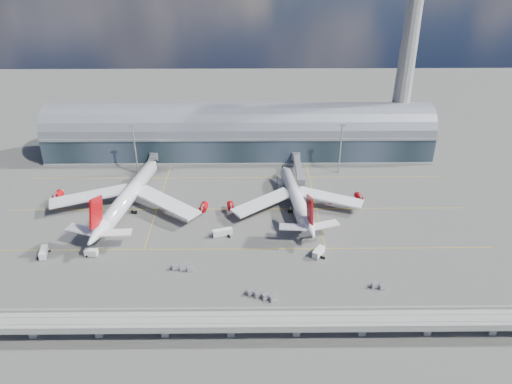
{
  "coord_description": "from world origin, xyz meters",
  "views": [
    {
      "loc": [
        6.55,
        -167.39,
        112.22
      ],
      "look_at": [
        8.32,
        10.0,
        14.0
      ],
      "focal_mm": 35.0,
      "sensor_mm": 36.0,
      "label": 1
    }
  ],
  "objects_px": {
    "control_tower": "(408,55)",
    "floodlight_mast_left": "(135,148)",
    "service_truck_3": "(318,252)",
    "cargo_train_2": "(378,286)",
    "floodlight_mast_right": "(341,148)",
    "airliner_right": "(297,199)",
    "service_truck_1": "(91,253)",
    "airliner_left": "(127,198)",
    "cargo_train_1": "(262,295)",
    "service_truck_5": "(285,193)",
    "service_truck_0": "(44,253)",
    "cargo_train_0": "(183,268)",
    "service_truck_4": "(281,184)",
    "service_truck_2": "(223,232)"
  },
  "relations": [
    {
      "from": "service_truck_1",
      "to": "cargo_train_1",
      "type": "distance_m",
      "value": 68.19
    },
    {
      "from": "control_tower",
      "to": "airliner_right",
      "type": "xyz_separation_m",
      "value": [
        -59.03,
        -63.46,
        -46.46
      ]
    },
    {
      "from": "service_truck_1",
      "to": "service_truck_4",
      "type": "xyz_separation_m",
      "value": [
        74.22,
        53.86,
        0.22
      ]
    },
    {
      "from": "control_tower",
      "to": "cargo_train_1",
      "type": "height_order",
      "value": "control_tower"
    },
    {
      "from": "service_truck_1",
      "to": "cargo_train_0",
      "type": "bearing_deg",
      "value": -100.27
    },
    {
      "from": "floodlight_mast_right",
      "to": "airliner_right",
      "type": "distance_m",
      "value": 43.66
    },
    {
      "from": "cargo_train_2",
      "to": "cargo_train_1",
      "type": "bearing_deg",
      "value": 81.77
    },
    {
      "from": "service_truck_0",
      "to": "service_truck_3",
      "type": "bearing_deg",
      "value": -11.07
    },
    {
      "from": "floodlight_mast_left",
      "to": "service_truck_1",
      "type": "relative_size",
      "value": 5.14
    },
    {
      "from": "control_tower",
      "to": "cargo_train_0",
      "type": "xyz_separation_m",
      "value": [
        -103.46,
        -105.83,
        -50.67
      ]
    },
    {
      "from": "floodlight_mast_right",
      "to": "cargo_train_0",
      "type": "distance_m",
      "value": 104.43
    },
    {
      "from": "service_truck_0",
      "to": "service_truck_5",
      "type": "height_order",
      "value": "service_truck_0"
    },
    {
      "from": "service_truck_2",
      "to": "service_truck_4",
      "type": "bearing_deg",
      "value": -49.09
    },
    {
      "from": "airliner_left",
      "to": "service_truck_3",
      "type": "xyz_separation_m",
      "value": [
        78.73,
        -33.63,
        -4.88
      ]
    },
    {
      "from": "floodlight_mast_left",
      "to": "service_truck_5",
      "type": "relative_size",
      "value": 4.35
    },
    {
      "from": "airliner_right",
      "to": "service_truck_1",
      "type": "height_order",
      "value": "airliner_right"
    },
    {
      "from": "control_tower",
      "to": "airliner_right",
      "type": "distance_m",
      "value": 98.33
    },
    {
      "from": "airliner_right",
      "to": "airliner_left",
      "type": "bearing_deg",
      "value": 173.12
    },
    {
      "from": "cargo_train_0",
      "to": "cargo_train_2",
      "type": "distance_m",
      "value": 69.32
    },
    {
      "from": "service_truck_4",
      "to": "cargo_train_0",
      "type": "height_order",
      "value": "service_truck_4"
    },
    {
      "from": "service_truck_3",
      "to": "control_tower",
      "type": "bearing_deg",
      "value": 95.15
    },
    {
      "from": "airliner_left",
      "to": "service_truck_4",
      "type": "bearing_deg",
      "value": 27.01
    },
    {
      "from": "floodlight_mast_right",
      "to": "service_truck_3",
      "type": "relative_size",
      "value": 3.94
    },
    {
      "from": "floodlight_mast_left",
      "to": "service_truck_2",
      "type": "height_order",
      "value": "floodlight_mast_left"
    },
    {
      "from": "floodlight_mast_left",
      "to": "cargo_train_1",
      "type": "distance_m",
      "value": 111.3
    },
    {
      "from": "cargo_train_0",
      "to": "cargo_train_1",
      "type": "relative_size",
      "value": 0.8
    },
    {
      "from": "airliner_right",
      "to": "service_truck_3",
      "type": "xyz_separation_m",
      "value": [
        5.65,
        -34.12,
        -3.64
      ]
    },
    {
      "from": "floodlight_mast_left",
      "to": "cargo_train_2",
      "type": "height_order",
      "value": "floodlight_mast_left"
    },
    {
      "from": "service_truck_0",
      "to": "cargo_train_0",
      "type": "relative_size",
      "value": 0.87
    },
    {
      "from": "control_tower",
      "to": "service_truck_1",
      "type": "bearing_deg",
      "value": -145.15
    },
    {
      "from": "cargo_train_1",
      "to": "airliner_left",
      "type": "bearing_deg",
      "value": 21.2
    },
    {
      "from": "service_truck_3",
      "to": "floodlight_mast_left",
      "type": "bearing_deg",
      "value": 173.38
    },
    {
      "from": "floodlight_mast_left",
      "to": "airliner_right",
      "type": "distance_m",
      "value": 84.27
    },
    {
      "from": "airliner_right",
      "to": "service_truck_1",
      "type": "distance_m",
      "value": 86.71
    },
    {
      "from": "service_truck_3",
      "to": "cargo_train_0",
      "type": "height_order",
      "value": "service_truck_3"
    },
    {
      "from": "floodlight_mast_right",
      "to": "cargo_train_2",
      "type": "distance_m",
      "value": 89.51
    },
    {
      "from": "floodlight_mast_right",
      "to": "control_tower",
      "type": "bearing_deg",
      "value": 38.66
    },
    {
      "from": "service_truck_0",
      "to": "cargo_train_0",
      "type": "distance_m",
      "value": 54.24
    },
    {
      "from": "service_truck_1",
      "to": "service_truck_5",
      "type": "relative_size",
      "value": 0.85
    },
    {
      "from": "airliner_right",
      "to": "cargo_train_0",
      "type": "relative_size",
      "value": 7.47
    },
    {
      "from": "airliner_left",
      "to": "cargo_train_0",
      "type": "relative_size",
      "value": 8.73
    },
    {
      "from": "floodlight_mast_left",
      "to": "service_truck_2",
      "type": "xyz_separation_m",
      "value": [
        44.82,
        -55.72,
        -12.14
      ]
    },
    {
      "from": "floodlight_mast_left",
      "to": "airliner_left",
      "type": "distance_m",
      "value": 36.78
    },
    {
      "from": "airliner_right",
      "to": "service_truck_1",
      "type": "relative_size",
      "value": 12.59
    },
    {
      "from": "airliner_left",
      "to": "service_truck_0",
      "type": "height_order",
      "value": "airliner_left"
    },
    {
      "from": "service_truck_3",
      "to": "cargo_train_1",
      "type": "bearing_deg",
      "value": -99.16
    },
    {
      "from": "airliner_left",
      "to": "cargo_train_0",
      "type": "xyz_separation_m",
      "value": [
        28.65,
        -41.89,
        -5.46
      ]
    },
    {
      "from": "service_truck_3",
      "to": "cargo_train_2",
      "type": "relative_size",
      "value": 1.24
    },
    {
      "from": "floodlight_mast_right",
      "to": "cargo_train_1",
      "type": "relative_size",
      "value": 2.43
    },
    {
      "from": "control_tower",
      "to": "floodlight_mast_left",
      "type": "height_order",
      "value": "control_tower"
    }
  ]
}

